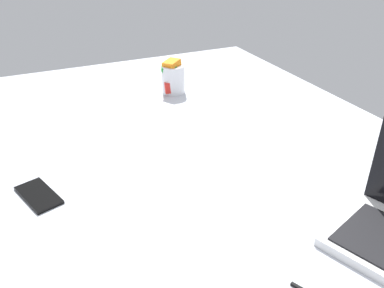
# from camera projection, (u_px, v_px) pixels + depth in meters

# --- Properties ---
(bed_mattress) EXTENTS (1.80, 1.40, 0.18)m
(bed_mattress) POSITION_uv_depth(u_px,v_px,m) (184.00, 172.00, 1.26)
(bed_mattress) COLOR #B7BCC6
(bed_mattress) RESTS_ON ground
(snack_cup) EXTENTS (0.09, 0.10, 0.13)m
(snack_cup) POSITION_uv_depth(u_px,v_px,m) (173.00, 78.00, 1.58)
(snack_cup) COLOR silver
(snack_cup) RESTS_ON bed_mattress
(cell_phone) EXTENTS (0.15, 0.11, 0.01)m
(cell_phone) POSITION_uv_depth(u_px,v_px,m) (38.00, 195.00, 1.00)
(cell_phone) COLOR black
(cell_phone) RESTS_ON bed_mattress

